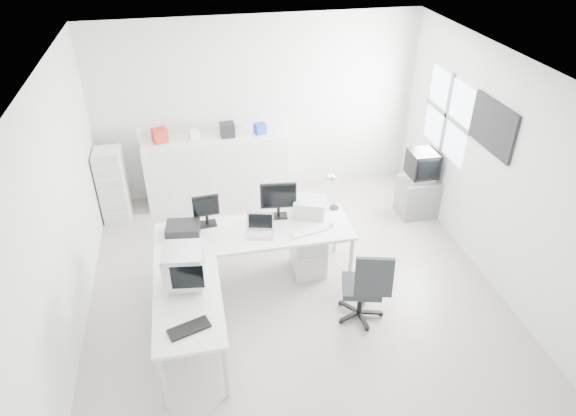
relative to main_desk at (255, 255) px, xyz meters
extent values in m
cube|color=beige|center=(0.43, -0.16, -0.38)|extent=(5.00, 5.00, 0.01)
cube|color=white|center=(0.43, -0.16, 2.42)|extent=(5.00, 5.00, 0.01)
cube|color=silver|center=(0.43, 2.34, 1.02)|extent=(5.00, 0.02, 2.80)
cube|color=silver|center=(-2.07, -0.16, 1.02)|extent=(0.02, 5.00, 2.80)
cube|color=silver|center=(2.93, -0.16, 1.02)|extent=(0.02, 5.00, 2.80)
cube|color=white|center=(0.70, 0.05, -0.08)|extent=(0.40, 0.50, 0.60)
cube|color=black|center=(-0.85, 0.10, 0.45)|extent=(0.43, 0.35, 0.14)
cube|color=white|center=(0.65, -0.15, 0.38)|extent=(0.48, 0.24, 0.02)
sphere|color=white|center=(0.95, -0.10, 0.41)|extent=(0.06, 0.06, 0.06)
cube|color=#B3B3B3|center=(0.75, 0.22, 0.49)|extent=(0.48, 0.45, 0.22)
cube|color=black|center=(-0.85, -1.50, 0.39)|extent=(0.43, 0.28, 0.03)
cube|color=slate|center=(2.65, 1.03, -0.07)|extent=(0.55, 0.45, 0.60)
cube|color=white|center=(-0.29, 2.08, 0.17)|extent=(2.18, 0.55, 1.09)
cube|color=#A72E17|center=(-1.09, 2.08, 0.82)|extent=(0.26, 0.24, 0.20)
cube|color=white|center=(-0.59, 2.08, 0.79)|extent=(0.17, 0.16, 0.15)
cube|color=black|center=(-0.09, 2.08, 0.82)|extent=(0.22, 0.20, 0.21)
cube|color=#1635A0|center=(0.41, 2.08, 0.80)|extent=(0.20, 0.19, 0.16)
cylinder|color=white|center=(-1.39, 2.12, 0.83)|extent=(0.07, 0.07, 0.22)
cube|color=white|center=(-1.85, 1.87, 0.18)|extent=(0.39, 0.46, 1.11)
camera|label=1|loc=(-0.63, -5.12, 3.98)|focal=32.00mm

